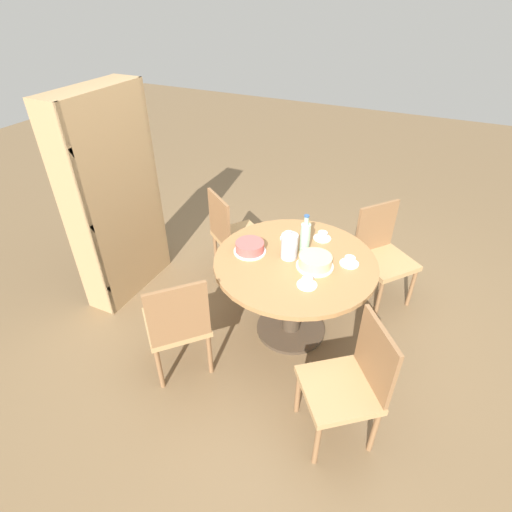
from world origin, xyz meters
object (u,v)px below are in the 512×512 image
object	(u,v)px
cake_main	(315,262)
cup_a	(289,236)
chair_b	(350,382)
bookshelf	(116,200)
coffee_pot	(289,245)
cup_b	(350,261)
chair_c	(382,253)
water_bottle	(305,237)
cup_d	(307,283)
chair_d	(233,234)
cake_second	(250,247)
cup_c	(322,236)
chair_a	(177,323)

from	to	relation	value
cake_main	cup_a	world-z (taller)	cake_main
chair_b	bookshelf	xyz separation A→B (m)	(0.61, 2.19, 0.43)
coffee_pot	cup_b	size ratio (longest dim) A/B	1.66
chair_c	cake_main	world-z (taller)	chair_c
cake_main	cup_a	bearing A→B (deg)	48.81
water_bottle	cup_d	xyz separation A→B (m)	(-0.39, -0.16, -0.10)
chair_d	cake_second	xyz separation A→B (m)	(-0.53, -0.43, 0.29)
chair_b	chair_d	world-z (taller)	same
bookshelf	water_bottle	world-z (taller)	bookshelf
cup_a	cup_d	xyz separation A→B (m)	(-0.49, -0.32, 0.00)
water_bottle	chair_d	bearing A→B (deg)	66.78
cup_d	chair_c	bearing A→B (deg)	-20.00
water_bottle	cup_c	distance (m)	0.25
water_bottle	cup_a	xyz separation A→B (m)	(0.10, 0.16, -0.10)
chair_a	cake_second	world-z (taller)	chair_a
cake_main	cake_second	distance (m)	0.50
cake_main	cake_second	xyz separation A→B (m)	(-0.03, 0.50, -0.00)
water_bottle	cup_d	size ratio (longest dim) A/B	2.20
chair_b	cup_a	xyz separation A→B (m)	(0.93, 0.76, 0.28)
cake_second	cup_b	bearing A→B (deg)	-76.96
chair_c	chair_d	xyz separation A→B (m)	(-0.26, 1.31, 0.00)
cake_main	cup_d	size ratio (longest dim) A/B	1.93
coffee_pot	water_bottle	distance (m)	0.15
chair_c	cup_c	distance (m)	0.65
chair_c	water_bottle	size ratio (longest dim) A/B	2.86
water_bottle	cup_a	size ratio (longest dim) A/B	2.20
chair_d	chair_b	bearing A→B (deg)	175.87
chair_d	cake_main	distance (m)	1.10
bookshelf	cup_a	distance (m)	1.47
coffee_pot	cake_main	size ratio (longest dim) A/B	0.86
chair_a	bookshelf	xyz separation A→B (m)	(0.64, 0.99, 0.43)
chair_b	cake_second	size ratio (longest dim) A/B	3.57
cake_main	cake_second	size ratio (longest dim) A/B	1.10
chair_c	cup_a	xyz separation A→B (m)	(-0.50, 0.68, 0.28)
chair_b	cup_d	bearing A→B (deg)	-173.10
chair_a	chair_d	world-z (taller)	same
chair_c	cake_main	size ratio (longest dim) A/B	3.26
chair_a	cake_second	distance (m)	0.76
coffee_pot	cup_c	distance (m)	0.39
cup_b	cake_second	bearing A→B (deg)	103.04
cup_a	cup_c	distance (m)	0.27
cup_b	cup_c	world-z (taller)	same
cup_c	cup_b	bearing A→B (deg)	-131.07
bookshelf	water_bottle	xyz separation A→B (m)	(0.22, -1.59, -0.06)
chair_a	cup_d	world-z (taller)	chair_a
chair_d	water_bottle	bearing A→B (deg)	-167.31
chair_a	cup_a	distance (m)	1.09
water_bottle	cake_main	xyz separation A→B (m)	(-0.16, -0.14, -0.08)
chair_b	cup_d	distance (m)	0.68
cake_second	cup_d	distance (m)	0.56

